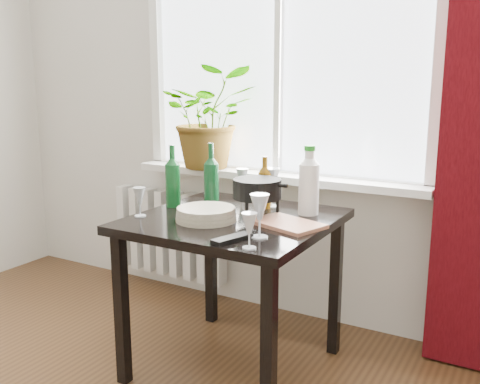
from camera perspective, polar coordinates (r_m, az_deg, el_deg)
The scene contains 18 objects.
window at distance 2.99m, azimuth 4.38°, elevation 16.67°, with size 1.72×0.08×1.62m.
windowsill at distance 2.97m, azimuth 3.56°, elevation 1.70°, with size 1.72×0.20×0.04m.
radiator at distance 3.48m, azimuth -7.48°, elevation -4.38°, with size 0.80×0.10×0.55m.
table at distance 2.45m, azimuth -0.64°, elevation -4.75°, with size 0.85×0.85×0.74m.
potted_plant at distance 3.10m, azimuth -3.24°, elevation 7.95°, with size 0.52×0.45×0.58m, color #25661B.
wine_bottle_left at distance 2.61m, azimuth -7.20°, elevation 1.74°, with size 0.07×0.07×0.31m, color #0D451A, non-canonical shape.
wine_bottle_right at distance 2.61m, azimuth -3.09°, elevation 1.88°, with size 0.07×0.07×0.31m, color #0C3F1C, non-canonical shape.
bottle_amber at distance 2.56m, azimuth 2.65°, elevation 1.07°, with size 0.06×0.06×0.26m, color brown, non-canonical shape.
cleaning_bottle at distance 2.45m, azimuth 7.37°, elevation 1.37°, with size 0.09×0.09×0.33m, color white, non-canonical shape.
wineglass_front_right at distance 2.08m, azimuth 2.10°, elevation -2.53°, with size 0.08×0.08×0.18m, color silver, non-canonical shape.
wineglass_far_right at distance 1.95m, azimuth 1.00°, elevation -4.14°, with size 0.06×0.06×0.14m, color silver, non-canonical shape.
wineglass_back_center at distance 2.60m, azimuth 3.37°, elevation 0.54°, with size 0.08×0.08×0.20m, color silver, non-canonical shape.
wineglass_back_left at distance 2.80m, azimuth 0.24°, elevation 0.99°, with size 0.07×0.07×0.16m, color silver, non-canonical shape.
wineglass_front_left at distance 2.45m, azimuth -10.65°, elevation -1.04°, with size 0.06×0.06×0.14m, color #B4BEC2, non-canonical shape.
plate_stack at distance 2.36m, azimuth -3.63°, elevation -2.37°, with size 0.27×0.27×0.06m, color #B8B198.
fondue_pot at distance 2.42m, azimuth 1.83°, elevation -0.59°, with size 0.25×0.22×0.17m, color black, non-canonical shape.
tv_remote at distance 2.06m, azimuth -0.83°, elevation -5.00°, with size 0.05×0.18×0.02m, color black.
cutting_board at distance 2.28m, azimuth 5.00°, elevation -3.39°, with size 0.30×0.19×0.02m, color #AF6C4F.
Camera 1 is at (1.29, -0.47, 1.35)m, focal length 40.00 mm.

